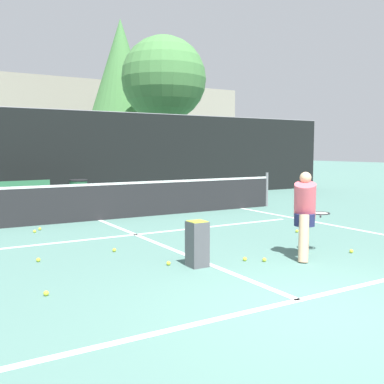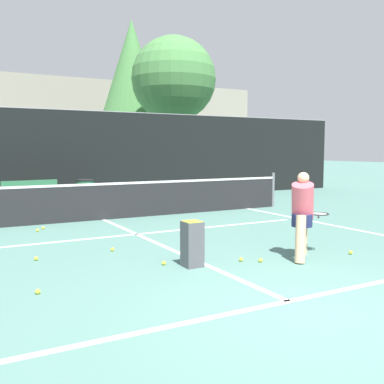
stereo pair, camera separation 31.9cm
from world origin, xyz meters
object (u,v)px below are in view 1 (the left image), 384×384
at_px(player_practicing, 305,212).
at_px(trash_bin, 79,193).
at_px(ball_hopper, 197,243).
at_px(courtside_bench, 24,194).
at_px(parked_car, 40,178).

bearing_deg(player_practicing, trash_bin, 54.07).
relative_size(ball_hopper, courtside_bench, 0.42).
distance_m(courtside_bench, trash_bin, 1.69).
bearing_deg(parked_car, player_practicing, -83.71).
bearing_deg(player_practicing, courtside_bench, 64.60).
bearing_deg(trash_bin, courtside_bench, -178.72).
bearing_deg(courtside_bench, parked_car, 66.81).
relative_size(ball_hopper, parked_car, 0.16).
distance_m(player_practicing, trash_bin, 8.80).
height_order(player_practicing, courtside_bench, player_practicing).
height_order(courtside_bench, parked_car, parked_car).
relative_size(trash_bin, parked_car, 0.19).
bearing_deg(trash_bin, ball_hopper, -94.50).
height_order(player_practicing, parked_car, parked_car).
bearing_deg(player_practicing, parked_car, 52.38).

